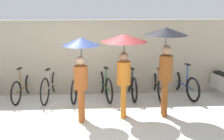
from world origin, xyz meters
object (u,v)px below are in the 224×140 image
object	(u,v)px
parked_bicycle_6	(157,84)
motorcycle	(221,83)
pedestrian_trailing	(166,47)
parked_bicycle_3	(78,86)
parked_bicycle_1	(23,87)
parked_bicycle_5	(131,84)
parked_bicycle_4	(104,85)
parked_bicycle_2	(51,85)
pedestrian_center	(124,51)
parked_bicycle_7	(183,84)
pedestrian_leading	(81,59)

from	to	relation	value
parked_bicycle_6	motorcycle	xyz separation A→B (m)	(1.87, -0.08, 0.02)
pedestrian_trailing	motorcycle	bearing A→B (deg)	38.13
parked_bicycle_3	parked_bicycle_6	distance (m)	2.29
parked_bicycle_1	parked_bicycle_5	bearing A→B (deg)	-79.39
parked_bicycle_1	parked_bicycle_4	xyz separation A→B (m)	(2.29, -0.04, 0.02)
parked_bicycle_3	parked_bicycle_6	size ratio (longest dim) A/B	1.00
parked_bicycle_2	parked_bicycle_3	distance (m)	0.77
parked_bicycle_5	pedestrian_center	world-z (taller)	pedestrian_center
parked_bicycle_1	parked_bicycle_5	world-z (taller)	parked_bicycle_5
parked_bicycle_3	parked_bicycle_7	bearing A→B (deg)	-80.59
pedestrian_leading	pedestrian_trailing	distance (m)	2.03
parked_bicycle_6	parked_bicycle_7	world-z (taller)	parked_bicycle_6
parked_bicycle_6	pedestrian_center	xyz separation A→B (m)	(-1.12, -1.42, 1.25)
parked_bicycle_1	pedestrian_center	xyz separation A→B (m)	(2.70, -1.39, 1.26)
parked_bicycle_3	pedestrian_center	size ratio (longest dim) A/B	0.83
parked_bicycle_7	pedestrian_center	distance (m)	2.64
parked_bicycle_5	parked_bicycle_6	world-z (taller)	parked_bicycle_5
parked_bicycle_5	pedestrian_leading	xyz separation A→B (m)	(-1.35, -1.60, 1.10)
parked_bicycle_2	pedestrian_leading	size ratio (longest dim) A/B	0.93
motorcycle	parked_bicycle_6	bearing A→B (deg)	73.12
pedestrian_leading	pedestrian_center	distance (m)	1.04
parked_bicycle_2	parked_bicycle_7	size ratio (longest dim) A/B	1.05
parked_bicycle_7	motorcycle	distance (m)	1.10
parked_bicycle_1	parked_bicycle_5	size ratio (longest dim) A/B	0.98
parked_bicycle_2	parked_bicycle_6	world-z (taller)	parked_bicycle_6
parked_bicycle_3	pedestrian_center	world-z (taller)	pedestrian_center
parked_bicycle_2	parked_bicycle_4	size ratio (longest dim) A/B	1.09
parked_bicycle_1	pedestrian_trailing	size ratio (longest dim) A/B	0.76
parked_bicycle_3	pedestrian_leading	distance (m)	1.92
parked_bicycle_5	pedestrian_leading	distance (m)	2.37
parked_bicycle_5	parked_bicycle_7	bearing A→B (deg)	-94.66
parked_bicycle_2	pedestrian_trailing	xyz separation A→B (m)	(2.94, -1.36, 1.30)
parked_bicycle_5	pedestrian_trailing	distance (m)	2.02
parked_bicycle_7	motorcycle	world-z (taller)	parked_bicycle_7
parked_bicycle_3	parked_bicycle_1	bearing A→B (deg)	97.77
parked_bicycle_7	parked_bicycle_2	bearing A→B (deg)	76.54
parked_bicycle_5	parked_bicycle_2	bearing A→B (deg)	86.47
parked_bicycle_6	pedestrian_leading	bearing A→B (deg)	126.26
pedestrian_leading	pedestrian_center	world-z (taller)	pedestrian_center
parked_bicycle_6	pedestrian_leading	size ratio (longest dim) A/B	0.85
parked_bicycle_3	parked_bicycle_6	xyz separation A→B (m)	(2.29, 0.07, -0.00)
parked_bicycle_7	pedestrian_center	xyz separation A→B (m)	(-1.88, -1.38, 1.25)
pedestrian_center	parked_bicycle_7	bearing A→B (deg)	42.24
pedestrian_trailing	pedestrian_center	bearing A→B (deg)	-174.67
parked_bicycle_2	pedestrian_trailing	distance (m)	3.49
parked_bicycle_5	pedestrian_leading	world-z (taller)	pedestrian_leading
pedestrian_trailing	motorcycle	xyz separation A→B (m)	(1.98, 1.32, -1.31)
parked_bicycle_4	parked_bicycle_7	bearing A→B (deg)	-101.49
pedestrian_trailing	motorcycle	size ratio (longest dim) A/B	1.11
parked_bicycle_4	parked_bicycle_3	bearing A→B (deg)	77.60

